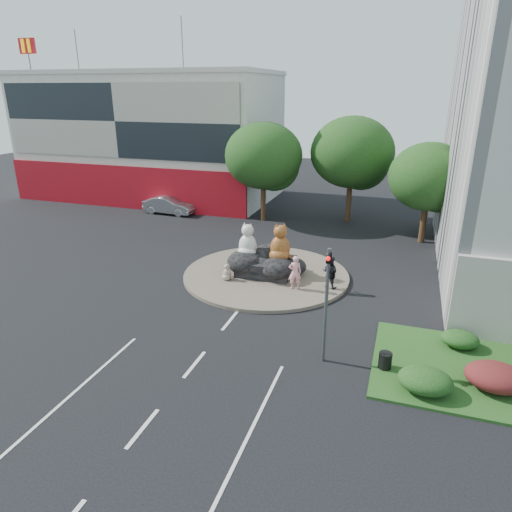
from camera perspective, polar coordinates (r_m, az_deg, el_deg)
The scene contains 20 objects.
ground at distance 19.62m, azimuth -7.69°, elevation -13.29°, with size 120.00×120.00×0.00m, color black.
roundabout_island at distance 27.82m, azimuth 1.26°, elevation -2.35°, with size 10.00×10.00×0.20m, color brown.
rock_plinth at distance 27.61m, azimuth 1.27°, elevation -1.29°, with size 3.20×2.60×0.90m, color black, non-canonical shape.
shophouse_block at distance 49.78m, azimuth -12.93°, elevation 14.45°, with size 25.20×12.30×17.40m.
grass_verge at distance 21.04m, azimuth 28.50°, elevation -13.15°, with size 10.00×6.00×0.12m, color #1E4617.
tree_left at distance 38.77m, azimuth 1.07°, elevation 12.03°, with size 6.46×6.46×8.27m.
tree_mid at distance 39.22m, azimuth 12.01°, elevation 12.15°, with size 6.84×6.84×8.76m.
tree_right at distance 35.19m, azimuth 20.90°, elevation 8.86°, with size 5.70×5.70×7.30m.
hedge_near_green at distance 18.66m, azimuth 20.39°, elevation -14.39°, with size 2.00×1.60×0.90m, color #103412.
hedge_red at distance 19.82m, azimuth 27.76°, elevation -13.24°, with size 2.20×1.76×0.99m, color #51151A.
hedge_back_green at distance 22.12m, azimuth 24.15°, elevation -9.47°, with size 1.60×1.28×0.72m, color #103412.
traffic_light at distance 18.20m, azimuth 9.22°, elevation -3.21°, with size 0.44×1.24×5.00m.
cat_white at distance 27.47m, azimuth -1.04°, elevation 2.00°, with size 1.31×1.13×2.18m, color beige, non-canonical shape.
cat_tabby at distance 26.95m, azimuth 3.04°, elevation 1.76°, with size 1.38×1.20×2.30m, color #AF7224, non-canonical shape.
kitten_calico at distance 26.75m, azimuth -3.65°, elevation -1.93°, with size 0.61×0.53×1.01m, color beige, non-canonical shape.
kitten_white at distance 26.72m, azimuth 3.90°, elevation -2.10°, with size 0.54×0.46×0.89m, color silver, non-canonical shape.
pedestrian_pink at distance 25.42m, azimuth 4.90°, elevation -2.05°, with size 0.71×0.46×1.94m, color pink.
pedestrian_dark at distance 25.83m, azimuth 9.22°, elevation -1.99°, with size 0.90×0.70×1.86m, color black.
parked_car at distance 42.46m, azimuth -10.80°, elevation 6.26°, with size 1.67×4.78×1.58m, color #95969B.
litter_bin at distance 19.58m, azimuth 15.84°, elevation -12.44°, with size 0.53×0.53×0.68m, color black.
Camera 1 is at (7.56, -14.55, 10.78)m, focal length 32.00 mm.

